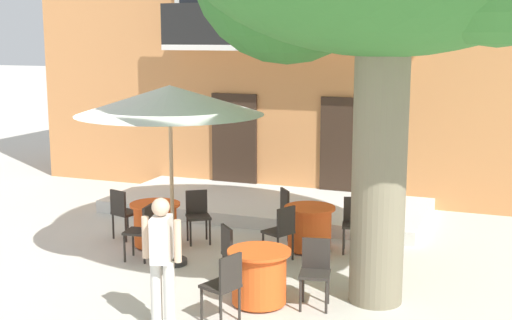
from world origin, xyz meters
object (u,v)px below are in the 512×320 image
cafe_chair_middle_1 (198,213)px  cafe_umbrella (170,101)px  cafe_chair_front_2 (234,251)px  pedestrian_near_entrance (162,257)px  cafe_chair_near_tree_2 (290,210)px  cafe_chair_middle_2 (123,210)px  cafe_chair_front_1 (315,268)px  cafe_table_front (259,276)px  cafe_chair_middle_0 (142,228)px  cafe_chair_near_tree_1 (355,221)px  cafe_table_near_tree (310,228)px  cafe_chair_front_0 (225,283)px  cafe_chair_near_tree_0 (281,229)px  cafe_table_middle (155,224)px

cafe_chair_middle_1 → cafe_umbrella: 2.43m
cafe_chair_front_2 → pedestrian_near_entrance: (-0.22, -1.70, 0.42)m
cafe_chair_near_tree_2 → cafe_chair_middle_2: size_ratio=1.00×
pedestrian_near_entrance → cafe_chair_front_1: bearing=43.5°
cafe_table_front → cafe_chair_middle_2: bearing=150.0°
cafe_chair_middle_0 → cafe_chair_middle_1: size_ratio=1.00×
cafe_chair_near_tree_2 → cafe_chair_near_tree_1: bearing=-13.8°
cafe_table_near_tree → cafe_chair_near_tree_2: size_ratio=0.95×
cafe_chair_near_tree_1 → cafe_chair_front_0: bearing=-103.6°
cafe_chair_near_tree_0 → cafe_chair_middle_1: bearing=164.9°
cafe_chair_near_tree_0 → cafe_chair_front_1: same height
cafe_chair_near_tree_0 → cafe_chair_middle_2: (-3.03, 0.12, 0.00)m
cafe_chair_middle_1 → cafe_table_middle: bearing=-138.7°
cafe_chair_near_tree_0 → cafe_chair_middle_1: 1.78m
cafe_chair_middle_1 → cafe_chair_middle_2: bearing=-165.0°
cafe_chair_front_0 → pedestrian_near_entrance: pedestrian_near_entrance is taller
cafe_table_front → pedestrian_near_entrance: 1.56m
cafe_chair_near_tree_1 → cafe_chair_front_1: same height
cafe_chair_near_tree_0 → cafe_chair_front_0: same height
cafe_chair_near_tree_2 → cafe_table_middle: size_ratio=1.05×
cafe_chair_front_2 → pedestrian_near_entrance: bearing=-97.3°
cafe_table_front → pedestrian_near_entrance: (-0.80, -1.22, 0.56)m
cafe_chair_front_2 → cafe_umbrella: size_ratio=0.31×
cafe_chair_near_tree_1 → cafe_umbrella: cafe_umbrella is taller
cafe_chair_front_1 → cafe_chair_near_tree_1: bearing=91.4°
cafe_chair_near_tree_0 → cafe_table_front: (0.32, -1.82, -0.14)m
cafe_chair_near_tree_2 → cafe_chair_front_1: same height
cafe_chair_near_tree_2 → cafe_chair_middle_0: bearing=-132.4°
cafe_chair_front_1 → cafe_chair_near_tree_2: bearing=114.6°
cafe_umbrella → cafe_chair_middle_2: bearing=149.0°
cafe_table_front → pedestrian_near_entrance: pedestrian_near_entrance is taller
cafe_table_near_tree → cafe_umbrella: (-1.81, -1.48, 2.22)m
cafe_table_middle → pedestrian_near_entrance: bearing=-59.0°
cafe_chair_near_tree_0 → cafe_umbrella: 2.71m
cafe_table_middle → cafe_chair_front_0: size_ratio=0.95×
cafe_chair_near_tree_0 → cafe_table_middle: 2.29m
cafe_table_middle → cafe_chair_front_1: (3.32, -1.56, 0.14)m
pedestrian_near_entrance → cafe_chair_near_tree_0: bearing=81.0°
cafe_chair_middle_1 → cafe_chair_middle_2: (-1.31, -0.35, 0.00)m
cafe_chair_near_tree_0 → cafe_chair_near_tree_2: (-0.27, 1.25, 0.00)m
cafe_chair_middle_1 → pedestrian_near_entrance: (1.24, -3.50, 0.42)m
cafe_chair_front_0 → cafe_umbrella: bearing=133.5°
cafe_chair_middle_2 → cafe_chair_front_1: size_ratio=1.00×
cafe_chair_front_2 → cafe_umbrella: (-1.29, 0.56, 2.08)m
cafe_chair_front_0 → cafe_chair_near_tree_1: bearing=76.4°
cafe_table_near_tree → cafe_chair_near_tree_2: 0.77m
cafe_chair_near_tree_1 → cafe_chair_middle_1: bearing=-170.0°
cafe_table_middle → cafe_chair_middle_1: (0.57, 0.50, 0.14)m
cafe_table_near_tree → cafe_table_front: (0.06, -2.53, 0.00)m
cafe_table_middle → cafe_table_front: size_ratio=1.00×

